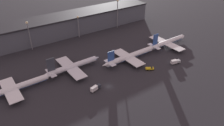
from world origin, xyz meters
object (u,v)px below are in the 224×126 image
object	(u,v)px
airplane_2	(130,56)
service_vehicle_0	(175,62)
airplane_3	(167,42)
service_vehicle_1	(150,68)
airplane_0	(13,88)
airplane_1	(72,66)
service_vehicle_3	(95,88)

from	to	relation	value
airplane_2	service_vehicle_0	size ratio (longest dim) A/B	6.54
airplane_3	service_vehicle_1	bearing A→B (deg)	-153.83
airplane_2	airplane_3	world-z (taller)	airplane_3
airplane_2	service_vehicle_0	xyz separation A→B (m)	(23.98, -22.13, -1.62)
service_vehicle_0	airplane_3	bearing A→B (deg)	65.13
airplane_0	airplane_1	xyz separation A→B (m)	(38.75, 2.53, 0.18)
airplane_3	service_vehicle_1	distance (m)	42.22
airplane_0	airplane_3	bearing A→B (deg)	-4.68
airplane_0	airplane_2	world-z (taller)	airplane_2
airplane_3	service_vehicle_0	world-z (taller)	airplane_3
airplane_1	airplane_0	bearing A→B (deg)	-177.65
airplane_2	service_vehicle_1	distance (m)	18.34
airplane_2	service_vehicle_3	world-z (taller)	airplane_2
service_vehicle_1	airplane_2	bearing A→B (deg)	132.74
airplane_1	service_vehicle_0	xyz separation A→B (m)	(64.61, -33.22, -1.56)
service_vehicle_0	service_vehicle_3	distance (m)	63.04
airplane_1	service_vehicle_1	distance (m)	52.76
airplane_2	airplane_1	bearing A→B (deg)	163.35
airplane_0	service_vehicle_3	bearing A→B (deg)	-32.92
airplane_0	airplane_1	world-z (taller)	airplane_1
service_vehicle_3	service_vehicle_1	bearing A→B (deg)	-17.26
airplane_0	airplane_2	size ratio (longest dim) A/B	0.97
service_vehicle_0	service_vehicle_3	xyz separation A→B (m)	(-62.77, 5.78, 0.03)
service_vehicle_1	service_vehicle_3	distance (m)	42.24
airplane_1	service_vehicle_3	xyz separation A→B (m)	(1.84, -27.44, -1.52)
service_vehicle_0	service_vehicle_3	world-z (taller)	service_vehicle_3
airplane_3	airplane_1	bearing A→B (deg)	171.99
airplane_2	service_vehicle_1	xyz separation A→B (m)	(3.41, -17.87, -2.25)
airplane_3	service_vehicle_0	xyz separation A→B (m)	(-16.82, -23.77, -1.41)
airplane_0	service_vehicle_0	xyz separation A→B (m)	(103.37, -30.68, -1.38)
airplane_0	service_vehicle_1	world-z (taller)	airplane_0
airplane_0	airplane_2	bearing A→B (deg)	-7.54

